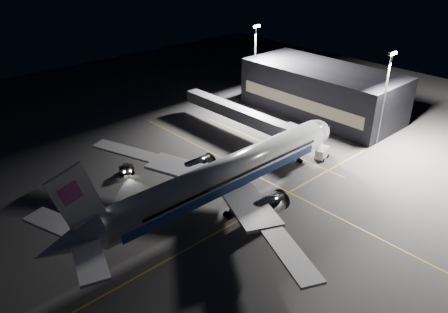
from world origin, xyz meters
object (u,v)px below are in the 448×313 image
at_px(service_truck, 323,152).
at_px(safety_cone_c, 166,186).
at_px(safety_cone_a, 209,187).
at_px(safety_cone_b, 174,172).
at_px(floodlight_mast_north, 255,57).
at_px(floodlight_mast_south, 386,91).
at_px(jet_bridge, 243,115).
at_px(airliner, 222,176).
at_px(baggage_tug, 127,169).

height_order(service_truck, safety_cone_c, service_truck).
xyz_separation_m(safety_cone_a, safety_cone_b, (-1.36, 9.15, 0.00)).
height_order(floodlight_mast_north, safety_cone_a, floodlight_mast_north).
relative_size(floodlight_mast_north, floodlight_mast_south, 1.00).
height_order(jet_bridge, service_truck, jet_bridge).
xyz_separation_m(floodlight_mast_south, safety_cone_a, (-39.77, 10.86, -12.11)).
height_order(jet_bridge, floodlight_mast_north, floodlight_mast_north).
relative_size(floodlight_mast_north, safety_cone_a, 38.99).
relative_size(jet_bridge, safety_cone_b, 63.85).
bearing_deg(airliner, safety_cone_c, 113.50).
height_order(floodlight_mast_north, service_truck, floodlight_mast_north).
height_order(safety_cone_a, safety_cone_b, safety_cone_b).
distance_m(jet_bridge, safety_cone_b, 23.87).
bearing_deg(floodlight_mast_south, airliner, 171.67).
xyz_separation_m(airliner, safety_cone_b, (-0.05, 14.00, -4.89)).
xyz_separation_m(jet_bridge, baggage_tug, (-30.01, 1.99, -3.67)).
height_order(airliner, jet_bridge, airliner).
distance_m(service_truck, safety_cone_c, 33.60).
distance_m(service_truck, safety_cone_a, 26.32).
xyz_separation_m(jet_bridge, safety_cone_c, (-27.60, -7.65, -4.24)).
distance_m(floodlight_mast_south, safety_cone_c, 49.94).
distance_m(safety_cone_a, safety_cone_b, 9.25).
distance_m(floodlight_mast_south, safety_cone_a, 42.97).
distance_m(floodlight_mast_south, safety_cone_b, 47.31).
bearing_deg(service_truck, jet_bridge, 86.15).
bearing_deg(service_truck, baggage_tug, 132.67).
distance_m(jet_bridge, service_truck, 20.55).
xyz_separation_m(jet_bridge, service_truck, (3.66, -19.95, -3.33)).
relative_size(floodlight_mast_south, safety_cone_b, 38.42).
bearing_deg(floodlight_mast_north, floodlight_mast_south, -90.00).
bearing_deg(service_truck, safety_cone_a, 150.92).
xyz_separation_m(floodlight_mast_north, floodlight_mast_south, (0.00, -38.00, 0.00)).
relative_size(baggage_tug, safety_cone_a, 6.26).
xyz_separation_m(baggage_tug, safety_cone_a, (8.23, -15.20, -0.65)).
height_order(floodlight_mast_south, safety_cone_c, floodlight_mast_south).
bearing_deg(baggage_tug, safety_cone_b, -19.51).
bearing_deg(jet_bridge, safety_cone_b, -170.05).
bearing_deg(safety_cone_a, safety_cone_c, 136.36).
relative_size(jet_bridge, floodlight_mast_south, 1.66).
relative_size(safety_cone_a, safety_cone_b, 0.99).
bearing_deg(floodlight_mast_north, safety_cone_b, -156.38).
xyz_separation_m(floodlight_mast_north, safety_cone_b, (-41.13, -17.99, -12.10)).
xyz_separation_m(floodlight_mast_south, safety_cone_c, (-45.60, 16.42, -12.03)).
bearing_deg(safety_cone_a, safety_cone_b, 98.42).
xyz_separation_m(airliner, baggage_tug, (-6.93, 20.04, -4.25)).
height_order(floodlight_mast_south, safety_cone_a, floodlight_mast_south).
xyz_separation_m(airliner, floodlight_mast_north, (41.08, 31.99, 7.21)).
distance_m(floodlight_mast_north, safety_cone_a, 49.65).
height_order(airliner, floodlight_mast_north, floodlight_mast_north).
distance_m(floodlight_mast_north, safety_cone_c, 51.86).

